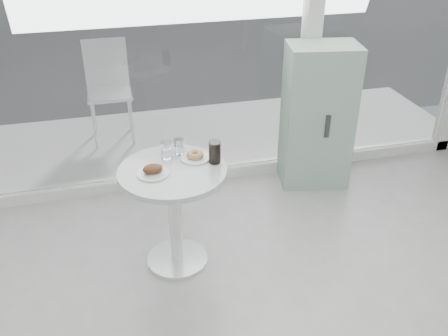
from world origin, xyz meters
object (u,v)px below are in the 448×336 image
object	(u,v)px
mint_cabinet	(317,117)
plate_donut	(195,156)
main_table	(174,198)
patio_chair	(108,84)
cola_glass	(215,152)
water_tumbler_b	(179,147)
plate_fritter	(153,170)
water_tumbler_a	(167,151)

from	to	relation	value
mint_cabinet	plate_donut	size ratio (longest dim) A/B	6.27
mint_cabinet	main_table	bearing A→B (deg)	-139.71
mint_cabinet	patio_chair	world-z (taller)	mint_cabinet
patio_chair	cola_glass	bearing A→B (deg)	-73.31
cola_glass	main_table	bearing A→B (deg)	-174.91
water_tumbler_b	mint_cabinet	bearing A→B (deg)	25.36
mint_cabinet	patio_chair	size ratio (longest dim) A/B	1.26
cola_glass	water_tumbler_b	bearing A→B (deg)	139.26
main_table	cola_glass	world-z (taller)	cola_glass
mint_cabinet	cola_glass	bearing A→B (deg)	-134.39
plate_donut	water_tumbler_b	xyz separation A→B (m)	(-0.09, 0.10, 0.03)
water_tumbler_b	plate_donut	bearing A→B (deg)	-47.74
patio_chair	water_tumbler_b	distance (m)	1.98
plate_fritter	water_tumbler_a	xyz separation A→B (m)	(0.12, 0.19, 0.03)
patio_chair	water_tumbler_a	size ratio (longest dim) A/B	8.09
main_table	plate_fritter	distance (m)	0.28
plate_donut	mint_cabinet	bearing A→B (deg)	30.57
mint_cabinet	plate_fritter	size ratio (longest dim) A/B	5.99
plate_donut	cola_glass	distance (m)	0.15
plate_fritter	patio_chair	bearing A→B (deg)	95.07
patio_chair	water_tumbler_a	bearing A→B (deg)	-80.58
water_tumbler_b	plate_fritter	bearing A→B (deg)	-131.82
plate_donut	cola_glass	world-z (taller)	cola_glass
mint_cabinet	patio_chair	bearing A→B (deg)	152.44
main_table	water_tumbler_a	distance (m)	0.32
plate_fritter	plate_donut	world-z (taller)	plate_fritter
mint_cabinet	plate_donut	xyz separation A→B (m)	(-1.23, -0.73, 0.16)
water_tumbler_a	plate_fritter	bearing A→B (deg)	-121.25
plate_donut	water_tumbler_a	bearing A→B (deg)	162.80
patio_chair	cola_glass	world-z (taller)	patio_chair
patio_chair	plate_donut	distance (m)	2.10
mint_cabinet	water_tumbler_a	distance (m)	1.58
water_tumbler_b	patio_chair	bearing A→B (deg)	101.74
mint_cabinet	water_tumbler_b	world-z (taller)	mint_cabinet
water_tumbler_a	cola_glass	bearing A→B (deg)	-24.36
main_table	patio_chair	size ratio (longest dim) A/B	0.76
water_tumbler_a	main_table	bearing A→B (deg)	-86.80
main_table	plate_fritter	bearing A→B (deg)	-167.56
plate_fritter	plate_donut	bearing A→B (deg)	23.99
main_table	patio_chair	distance (m)	2.16
plate_fritter	water_tumbler_b	distance (m)	0.32
plate_fritter	plate_donut	size ratio (longest dim) A/B	1.05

